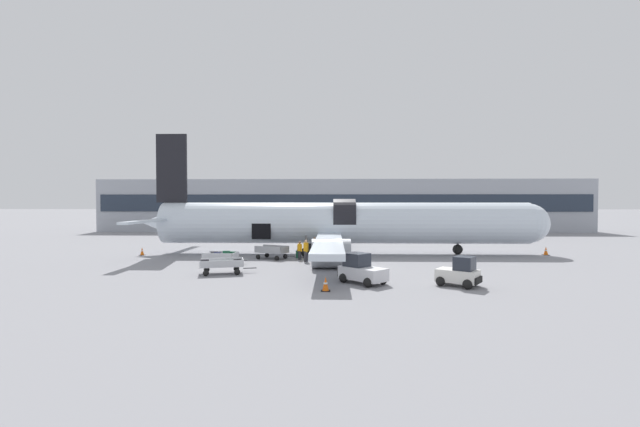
% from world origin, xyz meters
% --- Properties ---
extents(ground_plane, '(500.00, 500.00, 0.00)m').
position_xyz_m(ground_plane, '(0.00, 0.00, 0.00)').
color(ground_plane, gray).
extents(terminal_strip, '(79.87, 9.34, 8.51)m').
position_xyz_m(terminal_strip, '(0.00, 40.61, 4.26)').
color(terminal_strip, '#9EA3AD').
rests_on(terminal_strip, ground_plane).
extents(airplane, '(37.83, 33.71, 11.22)m').
position_xyz_m(airplane, '(-0.89, 7.70, 2.83)').
color(airplane, silver).
rests_on(airplane, ground_plane).
extents(baggage_tug_lead, '(2.68, 2.47, 1.74)m').
position_xyz_m(baggage_tug_lead, '(5.83, -7.27, 0.71)').
color(baggage_tug_lead, silver).
rests_on(baggage_tug_lead, ground_plane).
extents(baggage_tug_mid, '(3.03, 3.05, 1.77)m').
position_xyz_m(baggage_tug_mid, '(0.22, -6.53, 0.75)').
color(baggage_tug_mid, silver).
rests_on(baggage_tug_mid, ground_plane).
extents(baggage_cart_loading, '(3.54, 2.42, 1.12)m').
position_xyz_m(baggage_cart_loading, '(-6.65, 4.05, 0.54)').
color(baggage_cart_loading, '#999BA0').
rests_on(baggage_cart_loading, ground_plane).
extents(baggage_cart_queued, '(3.47, 2.14, 1.05)m').
position_xyz_m(baggage_cart_queued, '(-10.21, 1.12, 0.51)').
color(baggage_cart_queued, '#B7BABF').
rests_on(baggage_cart_queued, ground_plane).
extents(baggage_cart_empty, '(3.86, 2.40, 1.04)m').
position_xyz_m(baggage_cart_empty, '(-8.92, -3.49, 0.53)').
color(baggage_cart_empty, '#B7BABF').
rests_on(baggage_cart_empty, ground_plane).
extents(ground_crew_loader_a, '(0.50, 0.50, 1.56)m').
position_xyz_m(ground_crew_loader_a, '(-4.27, 3.57, 0.82)').
color(ground_crew_loader_a, '#2D2D33').
rests_on(ground_crew_loader_a, ground_plane).
extents(ground_crew_loader_b, '(0.59, 0.59, 1.83)m').
position_xyz_m(ground_crew_loader_b, '(-3.06, 4.63, 0.96)').
color(ground_crew_loader_b, '#1E2338').
rests_on(ground_crew_loader_b, ground_plane).
extents(ground_crew_driver, '(0.51, 0.62, 1.79)m').
position_xyz_m(ground_crew_driver, '(-3.67, 2.45, 0.94)').
color(ground_crew_driver, '#2D2D33').
rests_on(ground_crew_driver, ground_plane).
extents(suitcase_on_tarmac_upright, '(0.46, 0.31, 0.75)m').
position_xyz_m(suitcase_on_tarmac_upright, '(-4.49, 4.78, 0.32)').
color(suitcase_on_tarmac_upright, '#14472D').
rests_on(suitcase_on_tarmac_upright, ground_plane).
extents(safety_cone_nose, '(0.55, 0.55, 0.78)m').
position_xyz_m(safety_cone_nose, '(17.97, 7.48, 0.37)').
color(safety_cone_nose, black).
rests_on(safety_cone_nose, ground_plane).
extents(safety_cone_engine_left, '(0.51, 0.51, 0.79)m').
position_xyz_m(safety_cone_engine_left, '(-1.87, -8.89, 0.37)').
color(safety_cone_engine_left, black).
rests_on(safety_cone_engine_left, ground_plane).
extents(safety_cone_wingtip, '(0.59, 0.59, 0.59)m').
position_xyz_m(safety_cone_wingtip, '(-0.23, -1.49, 0.27)').
color(safety_cone_wingtip, black).
rests_on(safety_cone_wingtip, ground_plane).
extents(safety_cone_tail, '(0.46, 0.46, 0.74)m').
position_xyz_m(safety_cone_tail, '(-18.86, 6.18, 0.35)').
color(safety_cone_tail, black).
rests_on(safety_cone_tail, ground_plane).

